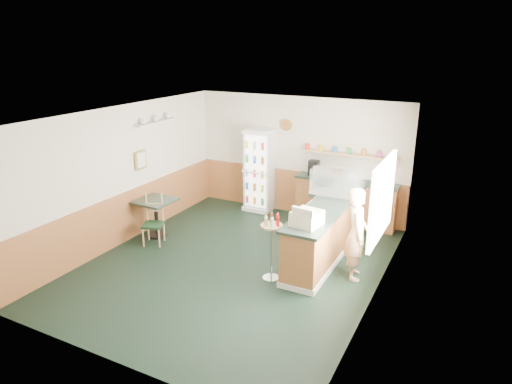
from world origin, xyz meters
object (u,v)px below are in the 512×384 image
Objects in this scene: display_case at (337,183)px; cafe_chair at (155,218)px; cash_register at (307,218)px; shopkeeper at (356,234)px; condiment_stand at (271,238)px; cafe_table at (156,211)px; drinks_fridge at (259,170)px.

cafe_chair is at bearing -155.11° from display_case.
shopkeeper is (0.70, 0.50, -0.33)m from cash_register.
cafe_table is (-2.87, 0.55, -0.19)m from condiment_stand.
display_case is 2.16× the size of cash_register.
condiment_stand is at bearing -10.83° from cafe_table.
cafe_table is (-3.40, -1.24, -0.73)m from display_case.
cafe_table is at bearing -176.78° from cash_register.
display_case is at bearing 19.97° from cafe_table.
condiment_stand is (-1.23, -0.70, -0.06)m from shopkeeper.
cash_register is 0.39× the size of condiment_stand.
cafe_table is at bearing 73.39° from shopkeeper.
shopkeeper is 4.11m from cafe_table.
shopkeeper is 1.39× the size of condiment_stand.
cafe_table is 0.32m from cafe_chair.
cafe_table is at bearing 169.17° from condiment_stand.
shopkeeper reaches higher than cafe_table.
drinks_fridge is at bearing 120.17° from condiment_stand.
display_case is 3.62m from cafe_chair.
shopkeeper is at bearing -15.42° from cafe_chair.
cafe_table is (-1.17, -2.37, -0.41)m from drinks_fridge.
drinks_fridge is at bearing 63.71° from cafe_table.
shopkeeper is at bearing -57.13° from display_case.
drinks_fridge is 2.84m from cafe_chair.
condiment_stand is 2.70m from cafe_chair.
cafe_chair is at bearing -110.58° from drinks_fridge.
cash_register is 0.92m from shopkeeper.
cash_register is (0.00, -1.59, -0.15)m from display_case.
cash_register is 0.44× the size of cafe_chair.
display_case is 1.38m from shopkeeper.
shopkeeper reaches higher than cafe_chair.
display_case reaches higher than condiment_stand.
shopkeeper is (0.70, -1.08, -0.48)m from display_case.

